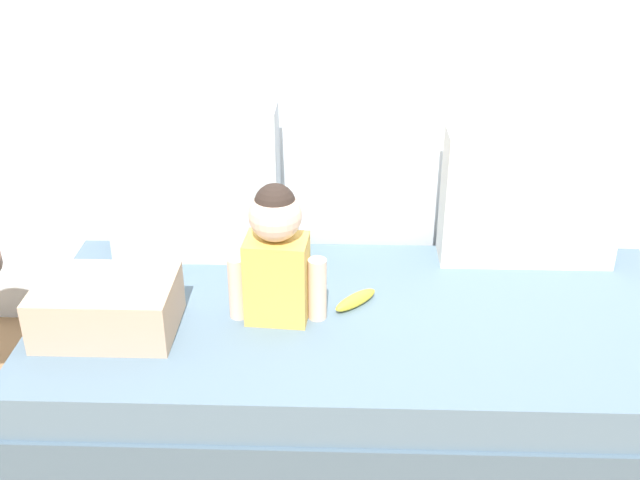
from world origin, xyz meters
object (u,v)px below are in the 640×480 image
object	(u,v)px
banana	(356,300)
throw_pillow_left	(194,183)
toddler	(276,253)
folded_blanket	(107,307)
throw_pillow_right	(530,198)
couch	(360,366)

from	to	relation	value
banana	throw_pillow_left	bearing A→B (deg)	149.29
toddler	folded_blanket	world-z (taller)	toddler
throw_pillow_right	folded_blanket	bearing A→B (deg)	-159.80
banana	folded_blanket	distance (m)	0.75
toddler	folded_blanket	distance (m)	0.52
folded_blanket	couch	bearing A→B (deg)	8.87
couch	throw_pillow_right	distance (m)	0.80
couch	folded_blanket	size ratio (longest dim) A/B	5.14
couch	toddler	xyz separation A→B (m)	(-0.25, -0.03, 0.42)
throw_pillow_left	banana	distance (m)	0.68
couch	banana	distance (m)	0.23
couch	toddler	size ratio (longest dim) A/B	4.69
throw_pillow_left	banana	bearing A→B (deg)	-30.71
couch	folded_blanket	xyz separation A→B (m)	(-0.75, -0.12, 0.28)
throw_pillow_left	banana	xyz separation A→B (m)	(0.55, -0.33, -0.25)
couch	throw_pillow_left	size ratio (longest dim) A/B	3.59
throw_pillow_left	throw_pillow_right	size ratio (longest dim) A/B	0.98
toddler	throw_pillow_right	bearing A→B (deg)	25.82
toddler	banana	world-z (taller)	toddler
couch	folded_blanket	world-z (taller)	folded_blanket
throw_pillow_right	folded_blanket	xyz separation A→B (m)	(-1.31, -0.48, -0.15)
throw_pillow_right	folded_blanket	distance (m)	1.41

